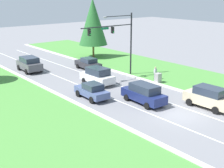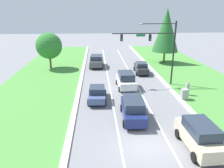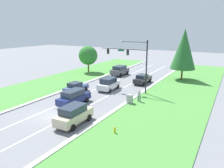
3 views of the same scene
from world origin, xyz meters
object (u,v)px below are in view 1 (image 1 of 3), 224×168
object	(u,v)px
white_suv	(97,76)
graphite_suv	(29,64)
champagne_suv	(209,97)
pedestrian	(155,73)
charcoal_sedan	(88,64)
navy_suv	(144,93)
slate_blue_sedan	(92,91)
utility_cabinet	(158,78)
traffic_signal_mast	(118,36)
conifer_near_right_tree	(93,22)

from	to	relation	value
white_suv	graphite_suv	xyz separation A→B (m)	(-3.65, 10.92, 0.05)
champagne_suv	pedestrian	xyz separation A→B (m)	(3.24, 9.93, -0.12)
charcoal_sedan	champagne_suv	world-z (taller)	champagne_suv
navy_suv	white_suv	bearing A→B (deg)	89.34
slate_blue_sedan	white_suv	size ratio (longest dim) A/B	0.95
charcoal_sedan	utility_cabinet	size ratio (longest dim) A/B	3.79
navy_suv	slate_blue_sedan	distance (m)	5.42
champagne_suv	graphite_suv	size ratio (longest dim) A/B	0.98
traffic_signal_mast	graphite_suv	distance (m)	13.36
graphite_suv	white_suv	bearing A→B (deg)	-68.41
white_suv	conifer_near_right_tree	xyz separation A→B (m)	(8.82, 12.98, 4.93)
navy_suv	white_suv	world-z (taller)	white_suv
navy_suv	white_suv	xyz separation A→B (m)	(0.46, 8.32, 0.01)
white_suv	pedestrian	world-z (taller)	white_suv
charcoal_sedan	white_suv	world-z (taller)	white_suv
traffic_signal_mast	slate_blue_sedan	world-z (taller)	traffic_signal_mast
charcoal_sedan	utility_cabinet	xyz separation A→B (m)	(2.57, -11.02, -0.23)
pedestrian	navy_suv	bearing A→B (deg)	29.83
charcoal_sedan	navy_suv	world-z (taller)	navy_suv
champagne_suv	white_suv	world-z (taller)	champagne_suv
white_suv	pedestrian	size ratio (longest dim) A/B	2.69
white_suv	pedestrian	bearing A→B (deg)	-27.10
slate_blue_sedan	utility_cabinet	bearing A→B (deg)	-0.53
traffic_signal_mast	pedestrian	world-z (taller)	traffic_signal_mast
graphite_suv	pedestrian	bearing A→B (deg)	-50.71
charcoal_sedan	graphite_suv	xyz separation A→B (m)	(-6.92, 4.33, 0.21)
graphite_suv	pedestrian	xyz separation A→B (m)	(10.32, -14.11, -0.13)
traffic_signal_mast	utility_cabinet	distance (m)	7.32
charcoal_sedan	graphite_suv	size ratio (longest dim) A/B	0.99
charcoal_sedan	slate_blue_sedan	xyz separation A→B (m)	(-6.91, -10.52, -0.01)
white_suv	utility_cabinet	world-z (taller)	white_suv
utility_cabinet	pedestrian	size ratio (longest dim) A/B	0.73
white_suv	champagne_suv	bearing A→B (deg)	-76.90
charcoal_sedan	white_suv	size ratio (longest dim) A/B	1.03
white_suv	conifer_near_right_tree	bearing A→B (deg)	54.24
traffic_signal_mast	white_suv	xyz separation A→B (m)	(-3.86, -0.75, -4.39)
traffic_signal_mast	white_suv	distance (m)	5.89
slate_blue_sedan	white_suv	bearing A→B (deg)	49.63
champagne_suv	conifer_near_right_tree	world-z (taller)	conifer_near_right_tree
navy_suv	champagne_suv	size ratio (longest dim) A/B	1.08
navy_suv	utility_cabinet	world-z (taller)	navy_suv
slate_blue_sedan	graphite_suv	bearing A→B (deg)	92.45
charcoal_sedan	white_suv	bearing A→B (deg)	-113.68
charcoal_sedan	graphite_suv	world-z (taller)	graphite_suv
charcoal_sedan	navy_suv	bearing A→B (deg)	-101.35
conifer_near_right_tree	utility_cabinet	bearing A→B (deg)	-99.72
charcoal_sedan	slate_blue_sedan	bearing A→B (deg)	-120.60
champagne_suv	white_suv	size ratio (longest dim) A/B	1.02
traffic_signal_mast	navy_suv	xyz separation A→B (m)	(-4.33, -9.07, -4.40)
charcoal_sedan	conifer_near_right_tree	distance (m)	9.88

